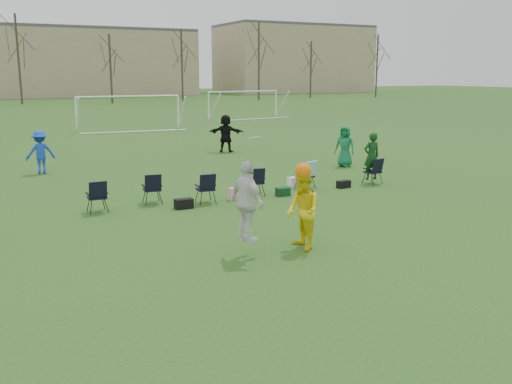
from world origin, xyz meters
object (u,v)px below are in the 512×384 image
goal_right (244,97)px  center_contest (280,206)px  fielder_blue (40,152)px  fielder_black (226,133)px  goal_mid (129,103)px  fielder_green_far (345,146)px

goal_right → center_contest: bearing=-122.2°
fielder_blue → center_contest: bearing=99.9°
fielder_black → center_contest: size_ratio=0.72×
goal_mid → fielder_blue: bearing=-111.6°
center_contest → goal_right: size_ratio=0.37×
goal_mid → goal_right: size_ratio=1.01×
fielder_green_far → fielder_black: 7.21m
center_contest → fielder_black: bearing=70.5°
fielder_green_far → center_contest: (-8.51, -9.46, 0.20)m
fielder_black → goal_right: goal_right is taller
fielder_green_far → fielder_blue: bearing=-144.1°
fielder_green_far → goal_mid: size_ratio=0.24×
fielder_blue → fielder_green_far: 12.85m
center_contest → goal_mid: 30.30m
fielder_green_far → goal_mid: bearing=156.4°
fielder_blue → fielder_black: 9.72m
fielder_blue → fielder_black: bearing=-170.1°
fielder_green_far → fielder_black: (-2.79, 6.65, 0.07)m
fielder_blue → center_contest: (3.66, -13.58, 0.21)m
fielder_green_far → goal_mid: (-4.32, 20.54, 1.02)m
fielder_green_far → fielder_black: fielder_black is taller
fielder_green_far → goal_right: size_ratio=0.25×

